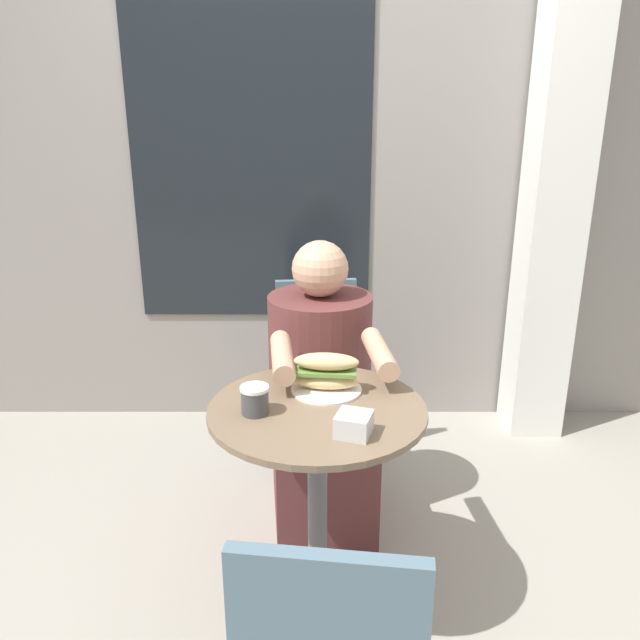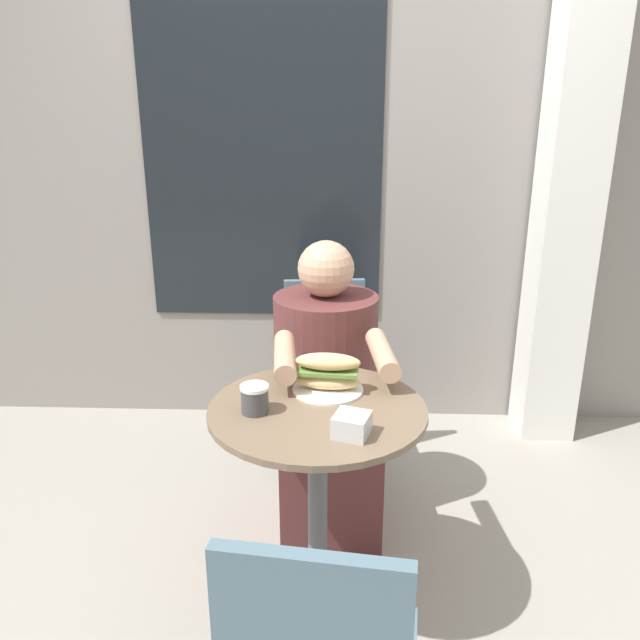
{
  "view_description": "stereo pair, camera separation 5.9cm",
  "coord_description": "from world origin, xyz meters",
  "px_view_note": "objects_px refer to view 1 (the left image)",
  "views": [
    {
      "loc": [
        0.01,
        -1.64,
        1.56
      ],
      "look_at": [
        0.0,
        0.2,
        0.94
      ],
      "focal_mm": 35.0,
      "sensor_mm": 36.0,
      "label": 1
    },
    {
      "loc": [
        0.07,
        -1.63,
        1.56
      ],
      "look_at": [
        0.0,
        0.2,
        0.94
      ],
      "focal_mm": 35.0,
      "sensor_mm": 36.0,
      "label": 2
    }
  ],
  "objects_px": {
    "sandwich_on_plate": "(329,375)",
    "diner_chair": "(320,362)",
    "seated_diner": "(324,409)",
    "cafe_table": "(320,468)",
    "drink_cup": "(257,400)"
  },
  "relations": [
    {
      "from": "seated_diner",
      "to": "sandwich_on_plate",
      "type": "relative_size",
      "value": 5.14
    },
    {
      "from": "sandwich_on_plate",
      "to": "diner_chair",
      "type": "bearing_deg",
      "value": 92.12
    },
    {
      "from": "diner_chair",
      "to": "drink_cup",
      "type": "distance_m",
      "value": 0.97
    },
    {
      "from": "diner_chair",
      "to": "sandwich_on_plate",
      "type": "bearing_deg",
      "value": 86.36
    },
    {
      "from": "cafe_table",
      "to": "drink_cup",
      "type": "xyz_separation_m",
      "value": [
        -0.18,
        -0.04,
        0.25
      ]
    },
    {
      "from": "seated_diner",
      "to": "sandwich_on_plate",
      "type": "distance_m",
      "value": 0.52
    },
    {
      "from": "seated_diner",
      "to": "diner_chair",
      "type": "bearing_deg",
      "value": -93.58
    },
    {
      "from": "cafe_table",
      "to": "diner_chair",
      "type": "relative_size",
      "value": 0.85
    },
    {
      "from": "seated_diner",
      "to": "drink_cup",
      "type": "distance_m",
      "value": 0.67
    },
    {
      "from": "diner_chair",
      "to": "cafe_table",
      "type": "bearing_deg",
      "value": 84.31
    },
    {
      "from": "cafe_table",
      "to": "sandwich_on_plate",
      "type": "xyz_separation_m",
      "value": [
        0.03,
        0.11,
        0.26
      ]
    },
    {
      "from": "seated_diner",
      "to": "cafe_table",
      "type": "bearing_deg",
      "value": 82.89
    },
    {
      "from": "seated_diner",
      "to": "sandwich_on_plate",
      "type": "bearing_deg",
      "value": 86.3
    },
    {
      "from": "drink_cup",
      "to": "cafe_table",
      "type": "bearing_deg",
      "value": 12.66
    },
    {
      "from": "sandwich_on_plate",
      "to": "drink_cup",
      "type": "distance_m",
      "value": 0.25
    }
  ]
}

